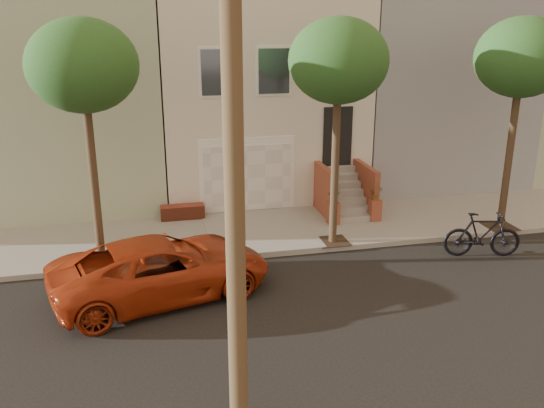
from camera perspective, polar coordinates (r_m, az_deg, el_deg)
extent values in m
plane|color=black|center=(13.57, 7.18, -10.61)|extent=(90.00, 90.00, 0.00)
cube|color=gray|center=(18.18, 1.48, -2.50)|extent=(40.00, 3.70, 0.15)
cube|color=#BAB09F|center=(22.89, -2.15, 11.05)|extent=(7.00, 8.00, 7.00)
cube|color=#98A887|center=(22.64, -19.57, 9.95)|extent=(6.50, 8.00, 7.00)
cube|color=gray|center=(25.07, 13.61, 11.19)|extent=(6.50, 8.00, 7.00)
cube|color=white|center=(19.33, -2.46, 2.89)|extent=(3.20, 0.12, 2.50)
cube|color=silver|center=(19.30, -2.42, 2.55)|extent=(2.90, 0.06, 2.20)
cube|color=gray|center=(17.96, -1.31, -2.48)|extent=(3.20, 3.70, 0.02)
cube|color=brown|center=(19.07, -8.75, -0.77)|extent=(1.40, 0.45, 0.44)
cube|color=black|center=(19.79, 6.44, 6.58)|extent=(1.00, 0.06, 2.00)
cube|color=#3F4751|center=(18.53, -5.38, 12.71)|extent=(1.00, 0.06, 1.40)
cube|color=white|center=(18.55, -5.39, 12.71)|extent=(1.15, 0.05, 1.55)
cube|color=#3F4751|center=(18.85, 0.19, 12.88)|extent=(1.00, 0.06, 1.40)
cube|color=white|center=(18.87, 0.17, 12.88)|extent=(1.15, 0.05, 1.55)
cube|color=#3F4751|center=(19.34, 5.53, 12.93)|extent=(1.00, 0.06, 1.40)
cube|color=white|center=(19.36, 5.51, 12.94)|extent=(1.15, 0.05, 1.55)
cube|color=gray|center=(18.79, 7.97, -1.41)|extent=(1.20, 0.28, 0.20)
cube|color=gray|center=(18.97, 7.70, -0.57)|extent=(1.20, 0.28, 0.20)
cube|color=gray|center=(19.16, 7.44, 0.26)|extent=(1.20, 0.28, 0.20)
cube|color=gray|center=(19.35, 7.18, 1.07)|extent=(1.20, 0.28, 0.20)
cube|color=gray|center=(19.54, 6.93, 1.87)|extent=(1.20, 0.28, 0.20)
cube|color=gray|center=(19.74, 6.68, 2.65)|extent=(1.20, 0.28, 0.20)
cube|color=gray|center=(19.94, 6.43, 3.42)|extent=(1.20, 0.28, 0.20)
cube|color=brown|center=(19.09, 5.22, 1.23)|extent=(0.18, 1.96, 1.60)
cube|color=brown|center=(19.56, 9.12, 1.49)|extent=(0.18, 1.96, 1.60)
cube|color=brown|center=(18.44, 6.02, -0.89)|extent=(0.35, 0.35, 0.70)
imported|color=#1F4619|center=(18.26, 6.07, 0.81)|extent=(0.40, 0.35, 0.45)
cube|color=brown|center=(18.92, 10.03, -0.57)|extent=(0.35, 0.35, 0.70)
imported|color=#1F4619|center=(18.75, 10.13, 1.09)|extent=(0.41, 0.35, 0.45)
cube|color=#2D2116|center=(16.35, -16.30, -5.43)|extent=(0.90, 0.90, 0.02)
cylinder|color=#342517|center=(15.65, -16.97, 1.62)|extent=(0.22, 0.22, 4.20)
ellipsoid|color=#1F4619|center=(15.11, -18.06, 12.77)|extent=(2.70, 2.57, 2.29)
cube|color=#2D2116|center=(17.13, 5.93, -3.65)|extent=(0.90, 0.90, 0.02)
cylinder|color=#342517|center=(16.47, 6.17, 3.13)|extent=(0.22, 0.22, 4.20)
ellipsoid|color=#1F4619|center=(15.95, 6.55, 13.76)|extent=(2.70, 2.57, 2.29)
cube|color=#2D2116|center=(19.54, 21.41, -2.07)|extent=(0.90, 0.90, 0.02)
cylinder|color=#342517|center=(18.96, 22.14, 3.89)|extent=(0.22, 0.22, 4.20)
ellipsoid|color=#1F4619|center=(18.51, 23.28, 13.06)|extent=(2.70, 2.57, 2.29)
cylinder|color=#4F3D25|center=(8.15, -3.84, 7.48)|extent=(0.30, 0.30, 10.00)
imported|color=#9D2E11|center=(14.19, -10.72, -6.19)|extent=(5.65, 3.66, 1.45)
imported|color=black|center=(17.22, 19.90, -2.84)|extent=(2.21, 1.08, 1.28)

